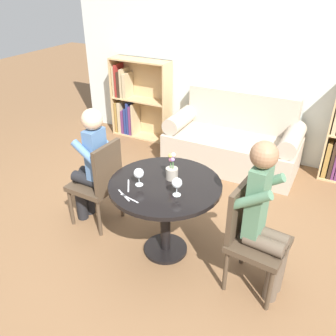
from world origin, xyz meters
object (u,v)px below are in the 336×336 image
Objects in this scene: chair_right at (251,234)px; couch at (233,143)px; person_left at (91,165)px; wine_glass_left at (139,174)px; bookshelf_left at (135,101)px; person_right at (265,220)px; flower_vase at (172,171)px; chair_left at (100,181)px; wine_glass_right at (177,183)px.

couch is at bearing 27.59° from chair_right.
couch is 2.02m from person_left.
wine_glass_left is (-0.94, -0.10, 0.34)m from chair_right.
wine_glass_left is (1.48, -2.28, 0.30)m from bookshelf_left.
person_right is 0.85m from flower_vase.
couch is 2.07m from chair_right.
chair_right is at bearing 88.19° from chair_left.
flower_vase is (0.01, -1.79, 0.49)m from couch.
person_right reaches higher than wine_glass_right.
person_right reaches higher than person_left.
couch reaches higher than chair_left.
chair_left is 0.70× the size of person_right.
person_right is 8.38× the size of wine_glass_right.
wine_glass_left is (0.58, -0.20, 0.34)m from chair_left.
chair_right is 1.62m from person_left.
flower_vase is at bearing 47.98° from wine_glass_left.
chair_left is at bearing -66.63° from bookshelf_left.
person_left is 1.05m from wine_glass_right.
person_right is at bearing 87.87° from chair_left.
person_right reaches higher than chair_right.
chair_right is (2.41, -2.18, -0.04)m from bookshelf_left.
chair_left is at bearing 88.57° from person_left.
person_right is at bearing -66.29° from couch.
wine_glass_left is 0.63× the size of flower_vase.
bookshelf_left is 1.30× the size of chair_left.
wine_glass_left is at bearing -132.02° from flower_vase.
chair_left is at bearing 91.94° from chair_right.
couch is 1.85× the size of chair_left.
chair_right is at bearing -9.07° from flower_vase.
flower_vase is at bearing 86.78° from person_right.
person_left is at bearing -68.74° from bookshelf_left.
wine_glass_right is (1.82, -2.27, 0.30)m from bookshelf_left.
bookshelf_left is 3.33m from person_right.
person_left is at bearing -91.43° from chair_left.
couch is at bearing 29.65° from person_right.
chair_left reaches higher than wine_glass_left.
flower_vase is at bearing 86.87° from chair_right.
wine_glass_left is 0.29m from flower_vase.
couch is 1.69m from bookshelf_left.
chair_left is at bearing 91.61° from person_right.
bookshelf_left is 2.92m from wine_glass_right.
chair_left is (0.90, -2.07, -0.04)m from bookshelf_left.
person_right reaches higher than wine_glass_left.
chair_right is at bearing 88.22° from person_left.
chair_right is 0.74× the size of person_left.
chair_left is 0.70m from wine_glass_left.
bookshelf_left is (-1.66, 0.27, 0.22)m from couch.
person_left reaches higher than wine_glass_right.
chair_right reaches higher than wine_glass_left.
wine_glass_right is at bearing 1.05° from wine_glass_left.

